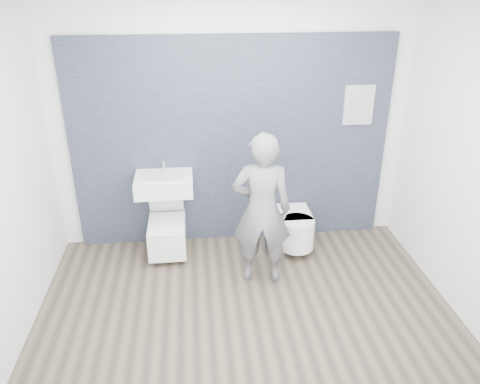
{
  "coord_description": "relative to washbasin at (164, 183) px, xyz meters",
  "views": [
    {
      "loc": [
        -0.44,
        -3.56,
        2.96
      ],
      "look_at": [
        0.0,
        0.6,
        1.0
      ],
      "focal_mm": 35.0,
      "sensor_mm": 36.0,
      "label": 1
    }
  ],
  "objects": [
    {
      "name": "ground",
      "position": [
        0.78,
        -1.2,
        -0.86
      ],
      "size": [
        4.0,
        4.0,
        0.0
      ],
      "primitive_type": "plane",
      "color": "brown",
      "rests_on": "ground"
    },
    {
      "name": "room_shell",
      "position": [
        0.78,
        -1.2,
        0.88
      ],
      "size": [
        4.0,
        4.0,
        4.0
      ],
      "color": "white",
      "rests_on": "ground"
    },
    {
      "name": "tile_wall",
      "position": [
        0.78,
        0.27,
        -0.86
      ],
      "size": [
        3.6,
        0.06,
        2.4
      ],
      "primitive_type": "cube",
      "color": "black",
      "rests_on": "ground"
    },
    {
      "name": "washbasin",
      "position": [
        0.0,
        0.0,
        0.0
      ],
      "size": [
        0.63,
        0.47,
        0.47
      ],
      "color": "white",
      "rests_on": "ground"
    },
    {
      "name": "toilet_square",
      "position": [
        -0.0,
        -0.06,
        -0.6
      ],
      "size": [
        0.41,
        0.6,
        0.75
      ],
      "color": "white",
      "rests_on": "ground"
    },
    {
      "name": "toilet_rounded",
      "position": [
        1.47,
        -0.1,
        -0.59
      ],
      "size": [
        0.39,
        0.67,
        0.36
      ],
      "color": "white",
      "rests_on": "ground"
    },
    {
      "name": "info_placard",
      "position": [
        2.21,
        0.22,
        -0.86
      ],
      "size": [
        0.34,
        0.03,
        0.45
      ],
      "primitive_type": "cube",
      "color": "white",
      "rests_on": "ground"
    },
    {
      "name": "visitor",
      "position": [
        0.99,
        -0.66,
        -0.05
      ],
      "size": [
        0.64,
        0.46,
        1.63
      ],
      "primitive_type": "imported",
      "rotation": [
        0.0,
        0.0,
        3.01
      ],
      "color": "slate",
      "rests_on": "ground"
    }
  ]
}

